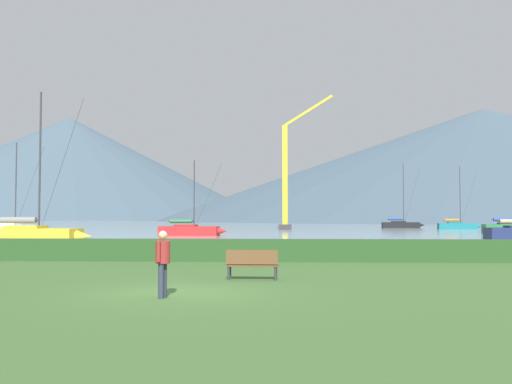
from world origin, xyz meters
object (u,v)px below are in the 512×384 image
object	(u,v)px
sailboat_slip_8	(11,229)
person_seated_viewer	(163,258)
sailboat_slip_5	(190,230)
sailboat_slip_3	(401,224)
sailboat_slip_6	(458,225)
sailboat_slip_2	(32,234)
park_bench_under_tree	(252,263)
dock_crane	(287,181)

from	to	relation	value
sailboat_slip_8	person_seated_viewer	xyz separation A→B (m)	(27.61, -48.66, 0.31)
sailboat_slip_5	sailboat_slip_3	bearing A→B (deg)	57.88
sailboat_slip_6	sailboat_slip_3	bearing A→B (deg)	134.45
sailboat_slip_2	sailboat_slip_6	xyz separation A→B (m)	(46.39, 52.74, -0.11)
park_bench_under_tree	dock_crane	distance (m)	71.08
sailboat_slip_8	sailboat_slip_6	bearing A→B (deg)	32.69
sailboat_slip_3	sailboat_slip_5	world-z (taller)	sailboat_slip_3
park_bench_under_tree	dock_crane	xyz separation A→B (m)	(1.13, 70.73, 6.90)
sailboat_slip_3	sailboat_slip_8	bearing A→B (deg)	-139.29
sailboat_slip_2	dock_crane	size ratio (longest dim) A/B	0.54
sailboat_slip_6	person_seated_viewer	xyz separation A→B (m)	(-30.61, -80.53, 0.39)
sailboat_slip_6	sailboat_slip_5	bearing A→B (deg)	-132.99
sailboat_slip_5	person_seated_viewer	distance (m)	46.92
sailboat_slip_3	sailboat_slip_6	size ratio (longest dim) A/B	1.13
sailboat_slip_5	person_seated_viewer	xyz separation A→B (m)	(7.14, -46.37, 0.38)
sailboat_slip_6	person_seated_viewer	size ratio (longest dim) A/B	6.12
sailboat_slip_3	park_bench_under_tree	distance (m)	87.83
park_bench_under_tree	sailboat_slip_3	bearing A→B (deg)	77.82
sailboat_slip_5	sailboat_slip_8	bearing A→B (deg)	176.81
sailboat_slip_3	dock_crane	xyz separation A→B (m)	(-20.22, -14.47, 6.79)
sailboat_slip_5	sailboat_slip_8	xyz separation A→B (m)	(-20.47, 2.29, 0.08)
sailboat_slip_5	person_seated_viewer	size ratio (longest dim) A/B	4.81
sailboat_slip_2	sailboat_slip_3	xyz separation A→B (m)	(39.09, 61.57, -0.06)
sailboat_slip_5	person_seated_viewer	bearing A→B (deg)	-78.05
sailboat_slip_2	person_seated_viewer	bearing A→B (deg)	-55.45
sailboat_slip_3	sailboat_slip_6	world-z (taller)	sailboat_slip_3
sailboat_slip_2	sailboat_slip_6	bearing A→B (deg)	53.63
sailboat_slip_5	park_bench_under_tree	size ratio (longest dim) A/B	4.81
sailboat_slip_2	sailboat_slip_6	distance (m)	70.24
sailboat_slip_3	dock_crane	bearing A→B (deg)	-142.34
sailboat_slip_8	dock_crane	size ratio (longest dim) A/B	0.49
park_bench_under_tree	person_seated_viewer	bearing A→B (deg)	-113.36
sailboat_slip_8	dock_crane	world-z (taller)	dock_crane
park_bench_under_tree	dock_crane	bearing A→B (deg)	90.97
sailboat_slip_8	park_bench_under_tree	bearing A→B (deg)	-52.41
sailboat_slip_6	person_seated_viewer	distance (m)	86.15
sailboat_slip_8	dock_crane	xyz separation A→B (m)	(30.70, 26.23, 6.76)
sailboat_slip_2	park_bench_under_tree	world-z (taller)	sailboat_slip_2
park_bench_under_tree	sailboat_slip_2	bearing A→B (deg)	128.78
dock_crane	sailboat_slip_2	bearing A→B (deg)	-111.84
sailboat_slip_3	park_bench_under_tree	size ratio (longest dim) A/B	6.92
sailboat_slip_2	park_bench_under_tree	xyz separation A→B (m)	(17.74, -23.63, -0.17)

